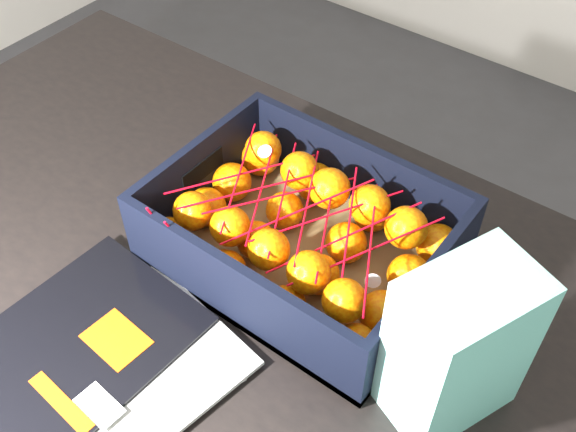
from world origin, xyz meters
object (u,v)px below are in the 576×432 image
Objects in this scene: magazine_stack at (95,365)px; retail_carton at (457,347)px; table at (192,311)px; produce_crate at (302,241)px.

magazine_stack is 0.41m from retail_carton.
table is at bearing -151.83° from retail_carton.
magazine_stack is at bearing -108.12° from produce_crate.
retail_carton is at bearing -15.24° from produce_crate.
produce_crate is (0.09, 0.28, 0.03)m from magazine_stack.
produce_crate is (0.12, 0.11, 0.14)m from table.
table is at bearing 97.57° from magazine_stack.
retail_carton reaches higher than magazine_stack.
table is 0.21m from magazine_stack.
retail_carton is at bearing 32.15° from magazine_stack.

